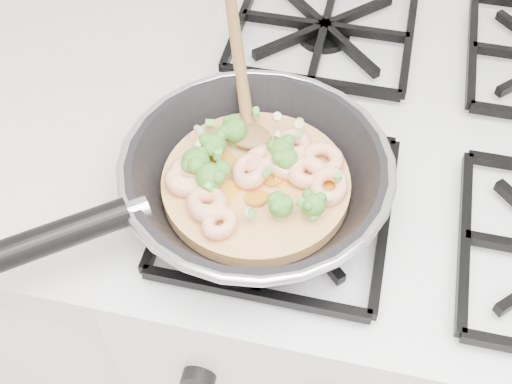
# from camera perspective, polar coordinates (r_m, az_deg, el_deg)

# --- Properties ---
(stove) EXTENTS (0.60, 0.60, 0.92)m
(stove) POSITION_cam_1_polar(r_m,az_deg,el_deg) (1.16, 10.25, -10.35)
(stove) COLOR white
(stove) RESTS_ON ground
(skillet) EXTENTS (0.39, 0.48, 0.09)m
(skillet) POSITION_cam_1_polar(r_m,az_deg,el_deg) (0.67, -0.44, 1.29)
(skillet) COLOR black
(skillet) RESTS_ON stove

